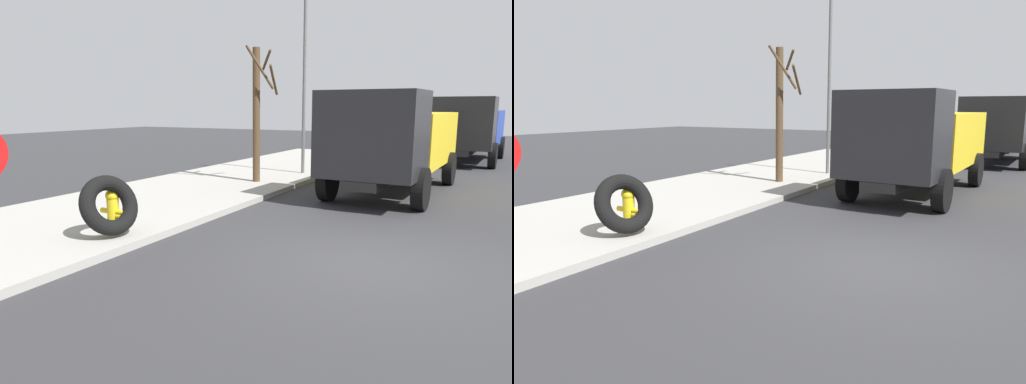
% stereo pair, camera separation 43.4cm
% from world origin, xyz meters
% --- Properties ---
extents(ground_plane, '(80.00, 80.00, 0.00)m').
position_xyz_m(ground_plane, '(0.00, 0.00, 0.00)').
color(ground_plane, '#2D2D30').
extents(sidewalk_curb, '(36.00, 5.00, 0.15)m').
position_xyz_m(sidewalk_curb, '(0.00, 6.50, 0.07)').
color(sidewalk_curb, '#99968E').
rests_on(sidewalk_curb, ground).
extents(fire_hydrant, '(0.27, 0.61, 0.87)m').
position_xyz_m(fire_hydrant, '(-0.91, 4.84, 0.61)').
color(fire_hydrant, yellow).
rests_on(fire_hydrant, sidewalk_curb).
extents(loose_tire, '(1.32, 0.99, 1.21)m').
position_xyz_m(loose_tire, '(-1.16, 4.67, 0.75)').
color(loose_tire, black).
rests_on(loose_tire, sidewalk_curb).
extents(dump_truck_yellow, '(7.08, 3.00, 3.00)m').
position_xyz_m(dump_truck_yellow, '(6.84, 1.10, 1.61)').
color(dump_truck_yellow, gold).
rests_on(dump_truck_yellow, ground).
extents(dump_truck_blue, '(7.10, 3.05, 3.00)m').
position_xyz_m(dump_truck_blue, '(16.76, -0.22, 1.61)').
color(dump_truck_blue, '#1E3899').
rests_on(dump_truck_blue, ground).
extents(dump_truck_red, '(7.07, 2.98, 3.00)m').
position_xyz_m(dump_truck_red, '(24.48, 1.19, 1.61)').
color(dump_truck_red, red).
rests_on(dump_truck_red, ground).
extents(bare_tree, '(1.39, 0.86, 4.31)m').
position_xyz_m(bare_tree, '(6.05, 5.33, 2.44)').
color(bare_tree, '#4C3823').
rests_on(bare_tree, sidewalk_curb).
extents(street_light_pole, '(0.12, 0.12, 6.24)m').
position_xyz_m(street_light_pole, '(8.66, 4.79, 3.27)').
color(street_light_pole, '#595B5E').
rests_on(street_light_pole, sidewalk_curb).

